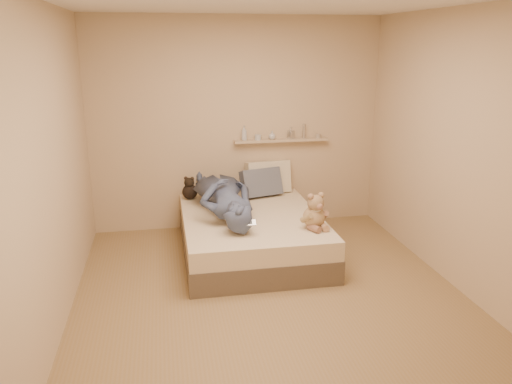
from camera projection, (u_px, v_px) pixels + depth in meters
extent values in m
plane|color=olive|center=(269.00, 292.00, 4.75)|extent=(3.80, 3.80, 0.00)
plane|color=silver|center=(271.00, 0.00, 4.00)|extent=(3.80, 3.80, 0.00)
plane|color=tan|center=(237.00, 125.00, 6.17)|extent=(3.60, 0.00, 3.60)
plane|color=tan|center=(347.00, 238.00, 2.59)|extent=(3.60, 0.00, 3.60)
plane|color=tan|center=(54.00, 167.00, 4.06)|extent=(0.00, 3.80, 3.80)
plane|color=tan|center=(456.00, 150.00, 4.70)|extent=(0.00, 3.80, 3.80)
cube|color=brown|center=(251.00, 243.00, 5.59)|extent=(1.50, 1.90, 0.25)
cube|color=beige|center=(251.00, 224.00, 5.52)|extent=(1.48, 1.88, 0.20)
cube|color=#ADAFB4|center=(248.00, 223.00, 4.87)|extent=(0.16, 0.07, 0.05)
cube|color=black|center=(248.00, 222.00, 4.86)|extent=(0.08, 0.04, 0.03)
sphere|color=tan|center=(314.00, 217.00, 5.09)|extent=(0.23, 0.23, 0.23)
sphere|color=#A18758|center=(316.00, 203.00, 5.03)|extent=(0.17, 0.17, 0.17)
sphere|color=tan|center=(311.00, 197.00, 4.99)|extent=(0.06, 0.06, 0.06)
sphere|color=#987D53|center=(321.00, 195.00, 5.04)|extent=(0.06, 0.06, 0.06)
sphere|color=#916550|center=(319.00, 207.00, 4.97)|extent=(0.07, 0.07, 0.07)
cylinder|color=#947A4F|center=(307.00, 218.00, 5.02)|extent=(0.13, 0.16, 0.13)
cylinder|color=#875F48|center=(325.00, 215.00, 5.11)|extent=(0.07, 0.15, 0.13)
cylinder|color=#875C48|center=(314.00, 228.00, 5.01)|extent=(0.13, 0.17, 0.08)
cylinder|color=#A77B59|center=(324.00, 227.00, 5.05)|extent=(0.07, 0.16, 0.08)
cylinder|color=beige|center=(315.00, 210.00, 5.05)|extent=(0.15, 0.15, 0.02)
sphere|color=black|center=(190.00, 192.00, 6.05)|extent=(0.18, 0.18, 0.18)
sphere|color=black|center=(189.00, 183.00, 6.00)|extent=(0.12, 0.12, 0.12)
sphere|color=black|center=(186.00, 178.00, 6.00)|extent=(0.05, 0.05, 0.05)
sphere|color=black|center=(192.00, 179.00, 5.98)|extent=(0.05, 0.05, 0.05)
cube|color=beige|center=(268.00, 177.00, 6.29)|extent=(0.58, 0.30, 0.42)
cube|color=#565A68|center=(261.00, 183.00, 6.14)|extent=(0.55, 0.37, 0.37)
imported|color=#3F4A63|center=(223.00, 194.00, 5.56)|extent=(0.75, 1.74, 0.41)
cube|color=tan|center=(281.00, 140.00, 6.26)|extent=(1.20, 0.12, 0.03)
imported|color=#B7BAC0|center=(244.00, 133.00, 6.15)|extent=(0.09, 0.09, 0.18)
cylinder|color=#B5BBBE|center=(258.00, 137.00, 6.20)|extent=(0.08, 0.08, 0.07)
imported|color=#B6B9BF|center=(272.00, 135.00, 6.22)|extent=(0.10, 0.10, 0.11)
imported|color=silver|center=(291.00, 133.00, 6.26)|extent=(0.09, 0.09, 0.15)
cylinder|color=silver|center=(304.00, 131.00, 6.28)|extent=(0.04, 0.04, 0.18)
cylinder|color=#AFA596|center=(318.00, 136.00, 6.34)|extent=(0.07, 0.07, 0.05)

